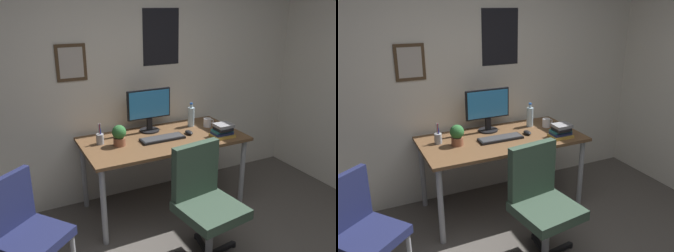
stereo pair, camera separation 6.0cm
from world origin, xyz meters
The scene contains 12 objects.
wall_back centered at (0.00, 2.15, 1.30)m, with size 4.40×0.10×2.60m.
desk centered at (0.23, 1.67, 0.67)m, with size 1.56×0.79×0.75m.
office_chair centered at (0.18, 0.85, 0.53)m, with size 0.57×0.57×0.95m.
side_chair centered at (-1.12, 1.10, 0.50)m, with size 0.59×0.59×0.88m.
monitor centered at (0.18, 1.91, 0.99)m, with size 0.46×0.20×0.43m.
keyboard centered at (0.19, 1.63, 0.76)m, with size 0.43×0.15×0.03m.
computer_mouse centered at (0.49, 1.65, 0.77)m, with size 0.06×0.11×0.04m.
water_bottle centered at (0.64, 1.86, 0.85)m, with size 0.07×0.07×0.25m.
coffee_mug_near centered at (0.79, 1.76, 0.79)m, with size 0.12×0.08×0.09m.
potted_plant centered at (-0.22, 1.67, 0.85)m, with size 0.13×0.13×0.19m.
pen_cup centered at (-0.37, 1.79, 0.80)m, with size 0.07×0.07×0.20m.
book_stack_left centered at (0.75, 1.44, 0.81)m, with size 0.21×0.16×0.13m.
Camera 1 is at (-1.16, -1.20, 1.97)m, focal length 37.64 mm.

